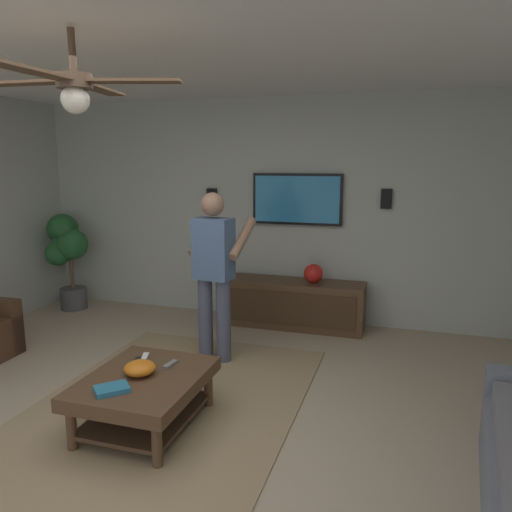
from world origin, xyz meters
TOP-DOWN VIEW (x-y plane):
  - ground_plane at (0.00, 0.00)m, footprint 7.26×7.26m
  - wall_back_tv at (3.06, 0.00)m, footprint 0.10×6.25m
  - ceiling_slab at (0.00, 0.00)m, footprint 6.22×6.25m
  - area_rug at (0.40, 0.17)m, footprint 3.19×2.04m
  - coffee_table at (0.20, 0.17)m, footprint 1.00×0.80m
  - media_console at (2.73, -0.33)m, footprint 0.45×1.70m
  - tv at (2.97, -0.33)m, footprint 0.05×1.07m
  - person_standing at (1.53, 0.15)m, footprint 0.58×0.59m
  - potted_plant_tall at (2.56, 2.63)m, footprint 0.52×0.60m
  - bowl at (0.21, 0.20)m, footprint 0.23×0.23m
  - remote_white at (0.48, 0.32)m, footprint 0.16×0.09m
  - remote_black at (0.39, 0.34)m, footprint 0.16×0.08m
  - remote_grey at (0.42, 0.06)m, footprint 0.15×0.06m
  - book at (-0.09, 0.25)m, footprint 0.27×0.27m
  - vase_round at (2.70, -0.59)m, footprint 0.22×0.22m
  - wall_speaker_left at (2.98, -1.34)m, footprint 0.06×0.12m
  - wall_speaker_right at (2.98, 0.76)m, footprint 0.06×0.12m
  - ceiling_fan at (-0.28, 0.24)m, footprint 1.20×1.19m

SIDE VIEW (x-z plane):
  - ground_plane at x=0.00m, z-range 0.00..0.00m
  - area_rug at x=0.40m, z-range 0.00..0.01m
  - media_console at x=2.73m, z-range 0.00..0.55m
  - coffee_table at x=0.20m, z-range 0.10..0.50m
  - remote_white at x=0.48m, z-range 0.40..0.42m
  - remote_black at x=0.39m, z-range 0.40..0.42m
  - remote_grey at x=0.42m, z-range 0.40..0.42m
  - book at x=-0.09m, z-range 0.40..0.44m
  - bowl at x=0.21m, z-range 0.40..0.50m
  - vase_round at x=2.70m, z-range 0.55..0.77m
  - potted_plant_tall at x=2.56m, z-range 0.21..1.45m
  - person_standing at x=1.53m, z-range 0.11..1.75m
  - wall_back_tv at x=3.06m, z-range 0.00..2.67m
  - wall_speaker_right at x=2.98m, z-range 1.37..1.59m
  - tv at x=2.97m, z-range 1.18..1.78m
  - wall_speaker_left at x=2.98m, z-range 1.40..1.62m
  - ceiling_fan at x=-0.28m, z-range 2.11..2.57m
  - ceiling_slab at x=0.00m, z-range 2.67..2.77m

